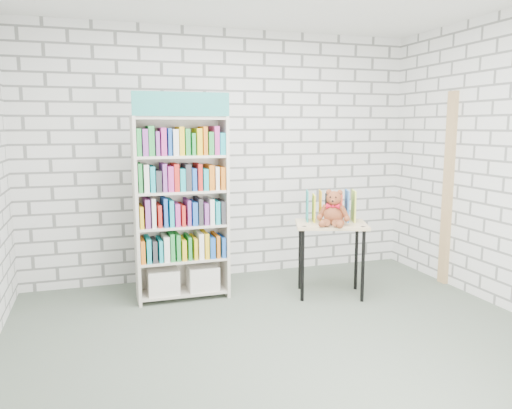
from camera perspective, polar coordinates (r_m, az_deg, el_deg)
name	(u,v)px	position (r m, az deg, el deg)	size (l,w,h in m)	color
ground	(288,343)	(4.18, 3.74, -15.51)	(4.50, 4.50, 0.00)	#4F5B4C
room_shell	(291,119)	(3.81, 4.01, 9.73)	(4.52, 4.02, 2.81)	silver
bookshelf	(181,207)	(5.02, -8.56, -0.29)	(0.91, 0.35, 2.05)	beige
display_table	(331,233)	(5.14, 8.56, -3.26)	(0.83, 0.69, 0.76)	#D4B27F
table_books	(330,207)	(5.21, 8.48, -0.27)	(0.54, 0.37, 0.29)	teal
teddy_bear	(333,211)	(4.99, 8.85, -0.74)	(0.34, 0.33, 0.35)	brown
door_trim	(448,189)	(5.82, 21.07, 1.62)	(0.05, 0.12, 2.10)	tan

